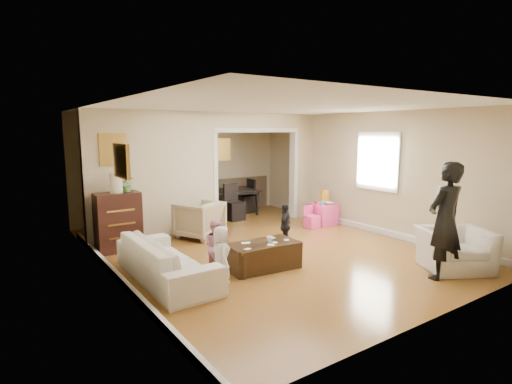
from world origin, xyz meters
TOP-DOWN VIEW (x-y plane):
  - floor at (0.00, 0.00)m, footprint 7.00×7.00m
  - partition_left at (-1.38, 1.80)m, footprint 2.75×0.18m
  - partition_right at (2.48, 1.80)m, footprint 0.55×0.18m
  - partition_header at (1.10, 1.80)m, footprint 2.22×0.18m
  - window_pane at (2.73, -0.40)m, footprint 0.03×0.95m
  - framed_art_partition at (-2.20, 1.70)m, footprint 0.45×0.03m
  - framed_art_sofa_wall at (-2.71, -0.60)m, footprint 0.03×0.55m
  - framed_art_alcove at (1.10, 3.44)m, footprint 0.45×0.03m
  - sofa at (-2.11, -0.54)m, footprint 0.86×2.16m
  - armchair_back at (-0.62, 1.37)m, footprint 1.09×1.10m
  - armchair_front at (1.87, -2.67)m, footprint 1.30×1.25m
  - dresser at (-2.26, 1.39)m, footprint 0.79×0.44m
  - table_lamp at (-2.26, 1.39)m, footprint 0.22×0.22m
  - potted_plant at (-2.06, 1.39)m, footprint 0.25×0.21m
  - coffee_table at (-0.64, -0.93)m, footprint 1.19×0.68m
  - coffee_cup at (-0.54, -0.98)m, footprint 0.12×0.12m
  - play_table at (2.33, 0.79)m, footprint 0.52×0.52m
  - cereal_box at (2.45, 0.89)m, footprint 0.20×0.07m
  - cyan_cup at (2.23, 0.74)m, footprint 0.08×0.08m
  - toy_block at (2.21, 0.91)m, footprint 0.10×0.08m
  - play_bowl at (2.38, 0.67)m, footprint 0.22×0.22m
  - dining_table at (0.85, 3.03)m, footprint 2.00×1.30m
  - adult_person at (1.34, -2.80)m, footprint 0.66×0.46m
  - child_kneel_a at (-1.49, -1.08)m, footprint 0.37×0.47m
  - child_kneel_b at (-1.34, -0.63)m, footprint 0.40×0.47m
  - child_toddler at (0.41, -0.18)m, footprint 0.52×0.44m
  - craft_papers at (-0.65, -0.96)m, footprint 0.93×0.44m

SIDE VIEW (x-z plane):
  - floor at x=0.00m, z-range 0.00..0.00m
  - coffee_table at x=-0.64m, z-range 0.00..0.43m
  - play_table at x=2.33m, z-range 0.00..0.50m
  - sofa at x=-2.11m, z-range 0.00..0.63m
  - armchair_front at x=1.87m, z-range 0.00..0.65m
  - dining_table at x=0.85m, z-range 0.00..0.66m
  - armchair_back at x=-0.62m, z-range 0.00..0.76m
  - child_kneel_b at x=-1.34m, z-range 0.00..0.83m
  - child_toddler at x=0.41m, z-range 0.00..0.84m
  - child_kneel_a at x=-1.49m, z-range 0.00..0.84m
  - craft_papers at x=-0.65m, z-range 0.43..0.43m
  - coffee_cup at x=-0.54m, z-range 0.43..0.53m
  - toy_block at x=2.21m, z-range 0.50..0.55m
  - play_bowl at x=2.38m, z-range 0.50..0.55m
  - cyan_cup at x=2.23m, z-range 0.50..0.58m
  - dresser at x=-2.26m, z-range 0.00..1.08m
  - cereal_box at x=2.45m, z-range 0.50..0.80m
  - adult_person at x=1.34m, z-range 0.00..1.76m
  - potted_plant at x=-2.06m, z-range 1.08..1.36m
  - table_lamp at x=-2.26m, z-range 1.08..1.44m
  - partition_left at x=-1.38m, z-range 0.00..2.60m
  - partition_right at x=2.48m, z-range 0.00..2.60m
  - window_pane at x=2.73m, z-range 1.00..2.10m
  - framed_art_alcove at x=1.10m, z-range 1.42..1.98m
  - framed_art_sofa_wall at x=-2.71m, z-range 1.60..2.00m
  - framed_art_partition at x=-2.20m, z-range 1.58..2.12m
  - partition_header at x=1.10m, z-range 2.25..2.60m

